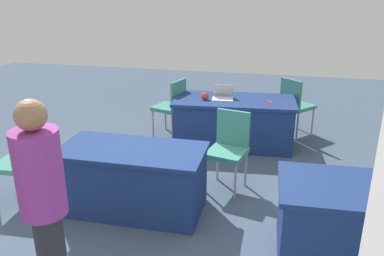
{
  "coord_description": "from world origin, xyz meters",
  "views": [
    {
      "loc": [
        -1.09,
        3.87,
        2.44
      ],
      "look_at": [
        -0.18,
        -0.2,
        0.9
      ],
      "focal_mm": 37.29,
      "sensor_mm": 36.0,
      "label": 1
    }
  ],
  "objects_px": {
    "laptop_silver": "(223,96)",
    "yarn_ball": "(205,96)",
    "scissors_red": "(270,102)",
    "table_mid_left": "(133,179)",
    "table_mid_right": "(383,226)",
    "chair_tucked_left": "(21,159)",
    "chair_by_pillar": "(172,104)",
    "person_attendee_standing": "(43,198)",
    "table_foreground": "(234,122)",
    "chair_near_front": "(295,103)",
    "chair_tucked_right": "(229,145)"
  },
  "relations": [
    {
      "from": "table_mid_left",
      "to": "chair_tucked_left",
      "type": "xyz_separation_m",
      "value": [
        1.26,
        0.16,
        0.19
      ]
    },
    {
      "from": "chair_near_front",
      "to": "table_mid_left",
      "type": "bearing_deg",
      "value": -80.22
    },
    {
      "from": "chair_by_pillar",
      "to": "laptop_silver",
      "type": "distance_m",
      "value": 0.91
    },
    {
      "from": "table_mid_left",
      "to": "yarn_ball",
      "type": "distance_m",
      "value": 2.12
    },
    {
      "from": "table_mid_left",
      "to": "laptop_silver",
      "type": "xyz_separation_m",
      "value": [
        -0.67,
        -2.13,
        0.41
      ]
    },
    {
      "from": "chair_tucked_left",
      "to": "table_mid_left",
      "type": "bearing_deg",
      "value": -85.1
    },
    {
      "from": "laptop_silver",
      "to": "yarn_ball",
      "type": "xyz_separation_m",
      "value": [
        0.26,
        0.09,
        0.02
      ]
    },
    {
      "from": "chair_by_pillar",
      "to": "chair_tucked_right",
      "type": "bearing_deg",
      "value": -126.65
    },
    {
      "from": "scissors_red",
      "to": "yarn_ball",
      "type": "bearing_deg",
      "value": -117.92
    },
    {
      "from": "table_mid_left",
      "to": "chair_tucked_right",
      "type": "relative_size",
      "value": 1.63
    },
    {
      "from": "table_mid_left",
      "to": "chair_near_front",
      "type": "relative_size",
      "value": 1.66
    },
    {
      "from": "table_mid_right",
      "to": "chair_near_front",
      "type": "height_order",
      "value": "chair_near_front"
    },
    {
      "from": "chair_near_front",
      "to": "person_attendee_standing",
      "type": "distance_m",
      "value": 4.71
    },
    {
      "from": "person_attendee_standing",
      "to": "scissors_red",
      "type": "bearing_deg",
      "value": 112.81
    },
    {
      "from": "table_foreground",
      "to": "table_mid_right",
      "type": "xyz_separation_m",
      "value": [
        -1.66,
        2.51,
        0.0
      ]
    },
    {
      "from": "table_mid_right",
      "to": "chair_near_front",
      "type": "distance_m",
      "value": 3.28
    },
    {
      "from": "table_foreground",
      "to": "person_attendee_standing",
      "type": "relative_size",
      "value": 1.12
    },
    {
      "from": "table_foreground",
      "to": "scissors_red",
      "type": "distance_m",
      "value": 0.65
    },
    {
      "from": "chair_tucked_right",
      "to": "yarn_ball",
      "type": "xyz_separation_m",
      "value": [
        0.55,
        -1.29,
        0.24
      ]
    },
    {
      "from": "table_mid_right",
      "to": "chair_tucked_right",
      "type": "xyz_separation_m",
      "value": [
        1.55,
        -1.11,
        0.19
      ]
    },
    {
      "from": "chair_near_front",
      "to": "chair_by_pillar",
      "type": "relative_size",
      "value": 1.0
    },
    {
      "from": "table_mid_left",
      "to": "table_mid_right",
      "type": "xyz_separation_m",
      "value": [
        -2.51,
        0.36,
        0.0
      ]
    },
    {
      "from": "chair_by_pillar",
      "to": "yarn_ball",
      "type": "xyz_separation_m",
      "value": [
        -0.6,
        0.28,
        0.25
      ]
    },
    {
      "from": "table_mid_right",
      "to": "chair_tucked_left",
      "type": "bearing_deg",
      "value": -2.95
    },
    {
      "from": "laptop_silver",
      "to": "person_attendee_standing",
      "type": "bearing_deg",
      "value": 70.81
    },
    {
      "from": "laptop_silver",
      "to": "table_mid_left",
      "type": "bearing_deg",
      "value": 65.77
    },
    {
      "from": "scissors_red",
      "to": "laptop_silver",
      "type": "bearing_deg",
      "value": -123.58
    },
    {
      "from": "table_mid_left",
      "to": "scissors_red",
      "type": "xyz_separation_m",
      "value": [
        -1.38,
        -2.11,
        0.37
      ]
    },
    {
      "from": "scissors_red",
      "to": "table_mid_right",
      "type": "bearing_deg",
      "value": -7.5
    },
    {
      "from": "person_attendee_standing",
      "to": "laptop_silver",
      "type": "height_order",
      "value": "person_attendee_standing"
    },
    {
      "from": "table_foreground",
      "to": "person_attendee_standing",
      "type": "distance_m",
      "value": 3.78
    },
    {
      "from": "table_mid_right",
      "to": "person_attendee_standing",
      "type": "bearing_deg",
      "value": 22.75
    },
    {
      "from": "chair_near_front",
      "to": "scissors_red",
      "type": "height_order",
      "value": "chair_near_front"
    },
    {
      "from": "table_mid_right",
      "to": "scissors_red",
      "type": "relative_size",
      "value": 10.67
    },
    {
      "from": "chair_tucked_right",
      "to": "yarn_ball",
      "type": "distance_m",
      "value": 1.42
    },
    {
      "from": "chair_near_front",
      "to": "person_attendee_standing",
      "type": "relative_size",
      "value": 0.56
    },
    {
      "from": "table_foreground",
      "to": "chair_by_pillar",
      "type": "xyz_separation_m",
      "value": [
        1.04,
        -0.17,
        0.17
      ]
    },
    {
      "from": "person_attendee_standing",
      "to": "laptop_silver",
      "type": "relative_size",
      "value": 4.89
    },
    {
      "from": "table_foreground",
      "to": "laptop_silver",
      "type": "bearing_deg",
      "value": 7.8
    },
    {
      "from": "table_mid_right",
      "to": "laptop_silver",
      "type": "relative_size",
      "value": 5.51
    },
    {
      "from": "laptop_silver",
      "to": "table_foreground",
      "type": "bearing_deg",
      "value": -178.87
    },
    {
      "from": "chair_tucked_right",
      "to": "scissors_red",
      "type": "distance_m",
      "value": 1.43
    },
    {
      "from": "table_mid_right",
      "to": "person_attendee_standing",
      "type": "relative_size",
      "value": 1.13
    },
    {
      "from": "table_mid_right",
      "to": "chair_tucked_right",
      "type": "height_order",
      "value": "chair_tucked_right"
    },
    {
      "from": "table_mid_left",
      "to": "chair_by_pillar",
      "type": "bearing_deg",
      "value": -85.38
    },
    {
      "from": "table_mid_right",
      "to": "yarn_ball",
      "type": "height_order",
      "value": "yarn_ball"
    },
    {
      "from": "chair_tucked_right",
      "to": "yarn_ball",
      "type": "relative_size",
      "value": 8.55
    },
    {
      "from": "table_foreground",
      "to": "table_mid_left",
      "type": "distance_m",
      "value": 2.31
    },
    {
      "from": "table_mid_left",
      "to": "table_mid_right",
      "type": "height_order",
      "value": "same"
    },
    {
      "from": "chair_tucked_right",
      "to": "table_foreground",
      "type": "bearing_deg",
      "value": -72.3
    }
  ]
}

